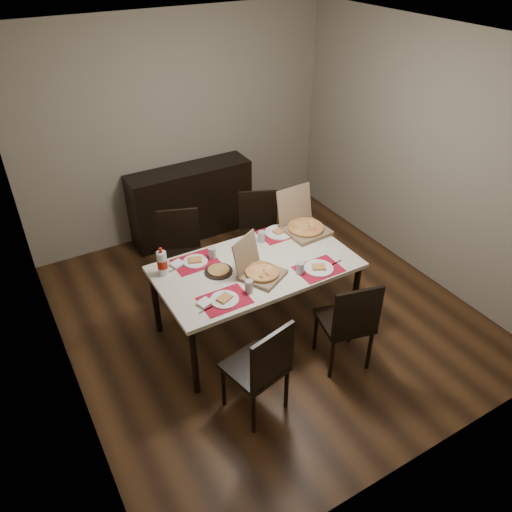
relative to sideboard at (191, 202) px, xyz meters
name	(u,v)px	position (x,y,z in m)	size (l,w,h in m)	color
ground	(265,312)	(0.00, -1.78, -0.46)	(3.80, 4.00, 0.02)	#442915
room_walls	(242,136)	(0.00, -1.35, 1.28)	(3.84, 4.02, 2.62)	gray
sideboard	(191,202)	(0.00, 0.00, 0.00)	(1.50, 0.40, 0.90)	black
dining_table	(256,271)	(-0.20, -1.93, 0.23)	(1.80, 1.00, 0.75)	beige
chair_near_left	(261,367)	(-0.67, -2.82, 0.06)	(0.50, 0.50, 0.93)	black
chair_near_right	(349,321)	(0.24, -2.75, 0.06)	(0.51, 0.51, 0.93)	black
chair_far_left	(181,251)	(-0.57, -1.03, 0.06)	(0.54, 0.54, 0.93)	black
chair_far_right	(259,230)	(0.33, -1.08, 0.06)	(0.56, 0.56, 0.93)	black
setting_near_left	(229,296)	(-0.63, -2.23, 0.32)	(0.53, 0.30, 0.11)	#AC0B24
setting_near_right	(314,268)	(0.21, -2.26, 0.32)	(0.48, 0.30, 0.11)	#AC0B24
setting_far_left	(198,260)	(-0.63, -1.61, 0.32)	(0.48, 0.30, 0.11)	#AC0B24
setting_far_right	(275,233)	(0.22, -1.58, 0.32)	(0.52, 0.30, 0.11)	#AC0B24
napkin_loose	(260,270)	(-0.21, -2.02, 0.31)	(0.12, 0.11, 0.02)	white
pizza_box_center	(259,270)	(-0.25, -2.08, 0.36)	(0.47, 0.49, 0.34)	#796146
pizza_box_right	(304,225)	(0.51, -1.65, 0.36)	(0.42, 0.47, 0.40)	#796146
faina_plate	(219,271)	(-0.54, -1.85, 0.31)	(0.25, 0.25, 0.03)	black
dip_bowl	(252,253)	(-0.15, -1.76, 0.31)	(0.11, 0.11, 0.03)	white
soda_bottle	(162,263)	(-0.97, -1.63, 0.41)	(0.09, 0.09, 0.27)	silver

